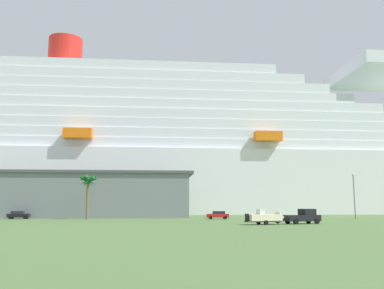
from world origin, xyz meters
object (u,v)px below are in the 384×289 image
object	(u,v)px
pickup_truck	(303,217)
cruise_ship	(164,155)
palm_tree	(88,183)
parked_car_red_hatchback	(218,215)
parked_car_green_wagon	(44,214)
small_boat_on_trailer	(268,218)
parked_car_black_coupe	(18,215)
street_lamp	(354,189)

from	to	relation	value
pickup_truck	cruise_ship	bearing A→B (deg)	99.54
palm_tree	parked_car_red_hatchback	distance (m)	26.58
palm_tree	parked_car_green_wagon	distance (m)	15.72
palm_tree	parked_car_green_wagon	bearing A→B (deg)	132.89
cruise_ship	parked_car_green_wagon	bearing A→B (deg)	-127.90
cruise_ship	parked_car_red_hatchback	xyz separation A→B (m)	(5.31, -52.33, -18.15)
cruise_ship	parked_car_red_hatchback	world-z (taller)	cruise_ship
small_boat_on_trailer	parked_car_black_coupe	size ratio (longest dim) A/B	1.66
parked_car_green_wagon	cruise_ship	bearing A→B (deg)	52.10
cruise_ship	parked_car_black_coupe	xyz separation A→B (m)	(-34.18, -44.58, -18.15)
parked_car_black_coupe	palm_tree	bearing A→B (deg)	-19.11
pickup_truck	parked_car_black_coupe	size ratio (longest dim) A/B	1.40
parked_car_green_wagon	parked_car_red_hatchback	xyz separation A→B (m)	(35.50, -13.54, -0.00)
palm_tree	cruise_ship	bearing A→B (deg)	67.58
parked_car_black_coupe	parked_car_red_hatchback	xyz separation A→B (m)	(39.49, -7.75, -0.00)
cruise_ship	parked_car_red_hatchback	bearing A→B (deg)	-84.21
parked_car_green_wagon	parked_car_black_coupe	bearing A→B (deg)	-124.52
street_lamp	parked_car_red_hatchback	xyz separation A→B (m)	(-26.95, 4.84, -5.04)
cruise_ship	palm_tree	world-z (taller)	cruise_ship
pickup_truck	parked_car_black_coupe	distance (m)	56.31
pickup_truck	street_lamp	distance (m)	27.37
cruise_ship	street_lamp	world-z (taller)	cruise_ship
palm_tree	parked_car_red_hatchback	size ratio (longest dim) A/B	1.91
pickup_truck	small_boat_on_trailer	xyz separation A→B (m)	(-5.96, -1.35, -0.08)
street_lamp	parked_car_black_coupe	size ratio (longest dim) A/B	2.19
small_boat_on_trailer	parked_car_black_coupe	bearing A→B (deg)	141.56
parked_car_red_hatchback	street_lamp	bearing A→B (deg)	-10.18
street_lamp	parked_car_red_hatchback	distance (m)	27.84
cruise_ship	palm_tree	bearing A→B (deg)	-112.42
cruise_ship	palm_tree	xyz separation A→B (m)	(-20.37, -49.36, -11.93)
small_boat_on_trailer	parked_car_black_coupe	xyz separation A→B (m)	(-40.95, 32.50, -0.13)
cruise_ship	parked_car_red_hatchback	distance (m)	55.64
palm_tree	parked_car_black_coupe	distance (m)	15.89
parked_car_black_coupe	street_lamp	bearing A→B (deg)	-10.73
pickup_truck	parked_car_red_hatchback	world-z (taller)	pickup_truck
parked_car_red_hatchback	cruise_ship	bearing A→B (deg)	95.79
street_lamp	parked_car_red_hatchback	world-z (taller)	street_lamp
palm_tree	small_boat_on_trailer	bearing A→B (deg)	-45.61
small_boat_on_trailer	parked_car_green_wagon	size ratio (longest dim) A/B	1.53
parked_car_black_coupe	pickup_truck	bearing A→B (deg)	-33.59
palm_tree	parked_car_black_coupe	xyz separation A→B (m)	(-13.81, 4.78, -6.22)
palm_tree	parked_car_red_hatchback	world-z (taller)	palm_tree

